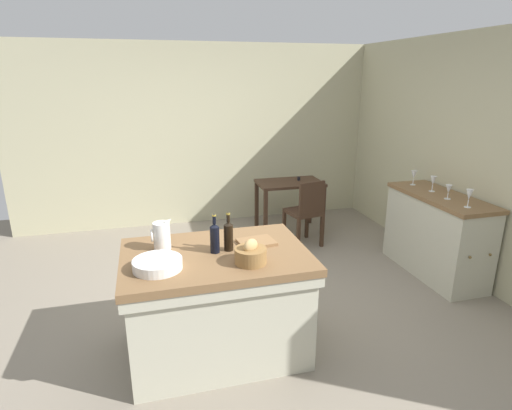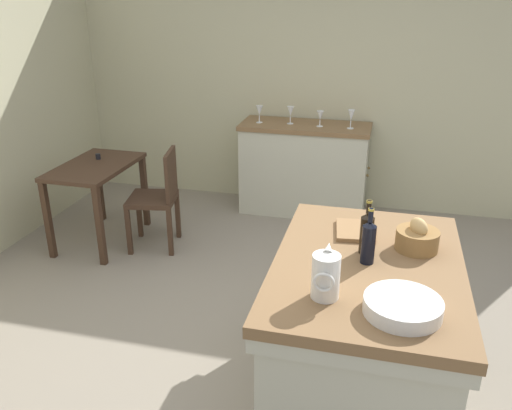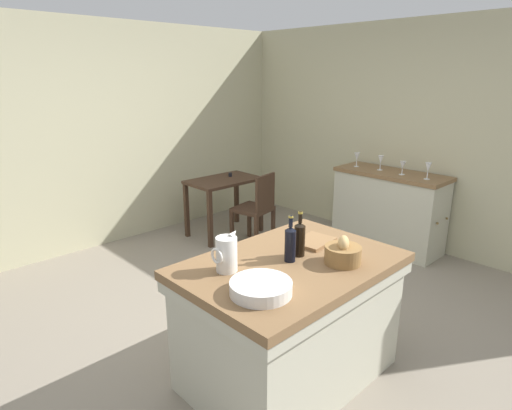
# 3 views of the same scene
# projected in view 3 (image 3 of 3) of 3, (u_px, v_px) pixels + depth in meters

# --- Properties ---
(ground_plane) EXTENTS (6.76, 6.76, 0.00)m
(ground_plane) POSITION_uv_depth(u_px,v_px,m) (258.00, 320.00, 3.64)
(ground_plane) COLOR gray
(wall_back) EXTENTS (5.32, 0.12, 2.60)m
(wall_back) POSITION_uv_depth(u_px,v_px,m) (105.00, 136.00, 5.05)
(wall_back) COLOR #B7B28E
(wall_back) RESTS_ON ground
(wall_right) EXTENTS (0.12, 5.20, 2.60)m
(wall_right) POSITION_uv_depth(u_px,v_px,m) (419.00, 137.00, 4.98)
(wall_right) COLOR #B7B28E
(wall_right) RESTS_ON ground
(island_table) EXTENTS (1.40, 0.97, 0.86)m
(island_table) POSITION_uv_depth(u_px,v_px,m) (290.00, 316.00, 2.85)
(island_table) COLOR brown
(island_table) RESTS_ON ground
(side_cabinet) EXTENTS (0.52, 1.29, 0.92)m
(side_cabinet) POSITION_uv_depth(u_px,v_px,m) (388.00, 210.00, 5.08)
(side_cabinet) COLOR brown
(side_cabinet) RESTS_ON ground
(writing_desk) EXTENTS (0.91, 0.57, 0.78)m
(writing_desk) POSITION_uv_depth(u_px,v_px,m) (224.00, 188.00, 5.45)
(writing_desk) COLOR #3D281C
(writing_desk) RESTS_ON ground
(wooden_chair) EXTENTS (0.47, 0.47, 0.89)m
(wooden_chair) POSITION_uv_depth(u_px,v_px,m) (257.00, 207.00, 5.10)
(wooden_chair) COLOR #3D281C
(wooden_chair) RESTS_ON ground
(pitcher) EXTENTS (0.17, 0.13, 0.26)m
(pitcher) POSITION_uv_depth(u_px,v_px,m) (226.00, 254.00, 2.57)
(pitcher) COLOR silver
(pitcher) RESTS_ON island_table
(wash_bowl) EXTENTS (0.34, 0.34, 0.07)m
(wash_bowl) POSITION_uv_depth(u_px,v_px,m) (261.00, 288.00, 2.32)
(wash_bowl) COLOR silver
(wash_bowl) RESTS_ON island_table
(bread_basket) EXTENTS (0.23, 0.23, 0.18)m
(bread_basket) POSITION_uv_depth(u_px,v_px,m) (343.00, 253.00, 2.69)
(bread_basket) COLOR olive
(bread_basket) RESTS_ON island_table
(cutting_board) EXTENTS (0.31, 0.25, 0.02)m
(cutting_board) POSITION_uv_depth(u_px,v_px,m) (314.00, 241.00, 3.02)
(cutting_board) COLOR olive
(cutting_board) RESTS_ON island_table
(wine_bottle_dark) EXTENTS (0.07, 0.07, 0.30)m
(wine_bottle_dark) POSITION_uv_depth(u_px,v_px,m) (300.00, 238.00, 2.78)
(wine_bottle_dark) COLOR black
(wine_bottle_dark) RESTS_ON island_table
(wine_bottle_amber) EXTENTS (0.07, 0.07, 0.30)m
(wine_bottle_amber) POSITION_uv_depth(u_px,v_px,m) (290.00, 243.00, 2.70)
(wine_bottle_amber) COLOR black
(wine_bottle_amber) RESTS_ON island_table
(wine_glass_far_left) EXTENTS (0.07, 0.07, 0.18)m
(wine_glass_far_left) POSITION_uv_depth(u_px,v_px,m) (428.00, 168.00, 4.57)
(wine_glass_far_left) COLOR white
(wine_glass_far_left) RESTS_ON side_cabinet
(wine_glass_left) EXTENTS (0.07, 0.07, 0.15)m
(wine_glass_left) POSITION_uv_depth(u_px,v_px,m) (403.00, 166.00, 4.79)
(wine_glass_left) COLOR white
(wine_glass_left) RESTS_ON side_cabinet
(wine_glass_middle) EXTENTS (0.07, 0.07, 0.17)m
(wine_glass_middle) POSITION_uv_depth(u_px,v_px,m) (381.00, 160.00, 5.01)
(wine_glass_middle) COLOR white
(wine_glass_middle) RESTS_ON side_cabinet
(wine_glass_right) EXTENTS (0.07, 0.07, 0.17)m
(wine_glass_right) POSITION_uv_depth(u_px,v_px,m) (357.00, 157.00, 5.20)
(wine_glass_right) COLOR white
(wine_glass_right) RESTS_ON side_cabinet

